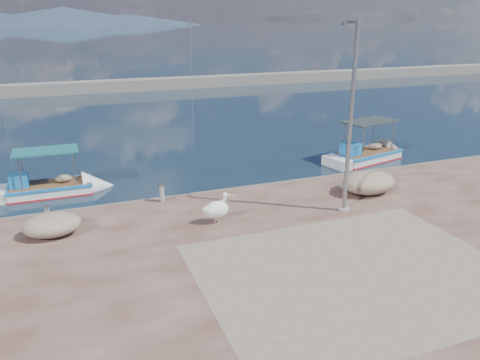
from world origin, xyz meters
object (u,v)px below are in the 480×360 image
(pelican, at_px, (217,209))
(bollard_near, at_px, (162,192))
(lamp_post, at_px, (350,126))
(boat_right, at_px, (366,157))
(boat_left, at_px, (50,190))

(pelican, relative_size, bollard_near, 1.59)
(lamp_post, relative_size, bollard_near, 9.30)
(lamp_post, distance_m, bollard_near, 7.75)
(pelican, bearing_deg, lamp_post, -2.25)
(boat_right, relative_size, lamp_post, 0.82)
(boat_left, relative_size, boat_right, 0.87)
(boat_right, xyz_separation_m, lamp_post, (-5.87, -6.75, 3.59))
(boat_left, height_order, boat_right, boat_right)
(pelican, xyz_separation_m, bollard_near, (-1.41, 2.79, -0.14))
(bollard_near, bearing_deg, lamp_post, -28.29)
(lamp_post, height_order, bollard_near, lamp_post)
(lamp_post, bearing_deg, bollard_near, 151.71)
(pelican, relative_size, lamp_post, 0.17)
(bollard_near, bearing_deg, boat_left, 136.85)
(boat_right, distance_m, lamp_post, 9.64)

